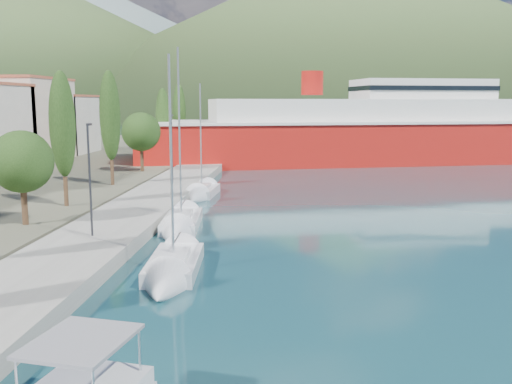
{
  "coord_description": "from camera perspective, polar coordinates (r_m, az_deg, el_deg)",
  "views": [
    {
      "loc": [
        1.87,
        -14.23,
        7.98
      ],
      "look_at": [
        0.0,
        14.0,
        3.5
      ],
      "focal_mm": 40.0,
      "sensor_mm": 36.0,
      "label": 1
    }
  ],
  "objects": [
    {
      "name": "ground",
      "position": [
        134.48,
        3.0,
        5.58
      ],
      "size": [
        1400.0,
        1400.0,
        0.0
      ],
      "primitive_type": "plane",
      "color": "#17414A"
    },
    {
      "name": "quay",
      "position": [
        42.36,
        -11.15,
        -1.48
      ],
      "size": [
        5.0,
        88.0,
        0.8
      ],
      "primitive_type": "cube",
      "color": "gray",
      "rests_on": "ground"
    },
    {
      "name": "hills_far",
      "position": [
        651.27,
        16.44,
        14.75
      ],
      "size": [
        1480.0,
        900.0,
        180.0
      ],
      "color": "slate",
      "rests_on": "ground"
    },
    {
      "name": "hills_near",
      "position": [
        400.63,
        18.25,
        14.46
      ],
      "size": [
        1010.0,
        520.0,
        115.0
      ],
      "color": "#435A2E",
      "rests_on": "ground"
    },
    {
      "name": "tree_row",
      "position": [
        48.84,
        -15.47,
        6.17
      ],
      "size": [
        4.08,
        65.93,
        10.88
      ],
      "color": "#47301E",
      "rests_on": "land_strip"
    },
    {
      "name": "lamp_posts",
      "position": [
        31.11,
        -16.7,
        1.42
      ],
      "size": [
        0.15,
        44.04,
        6.06
      ],
      "color": "#2D2D33",
      "rests_on": "quay"
    },
    {
      "name": "sailboat_near",
      "position": [
        25.86,
        -8.72,
        -8.39
      ],
      "size": [
        2.76,
        7.77,
        10.98
      ],
      "color": "silver",
      "rests_on": "ground"
    },
    {
      "name": "sailboat_mid",
      "position": [
        35.3,
        -7.77,
        -3.66
      ],
      "size": [
        2.96,
        8.62,
        12.18
      ],
      "color": "silver",
      "rests_on": "ground"
    },
    {
      "name": "sailboat_far",
      "position": [
        47.78,
        -5.79,
        -0.31
      ],
      "size": [
        2.54,
        7.16,
        10.4
      ],
      "color": "silver",
      "rests_on": "ground"
    },
    {
      "name": "ferry",
      "position": [
        78.21,
        11.94,
        5.75
      ],
      "size": [
        64.59,
        28.01,
        12.56
      ],
      "color": "#AD1610",
      "rests_on": "ground"
    }
  ]
}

